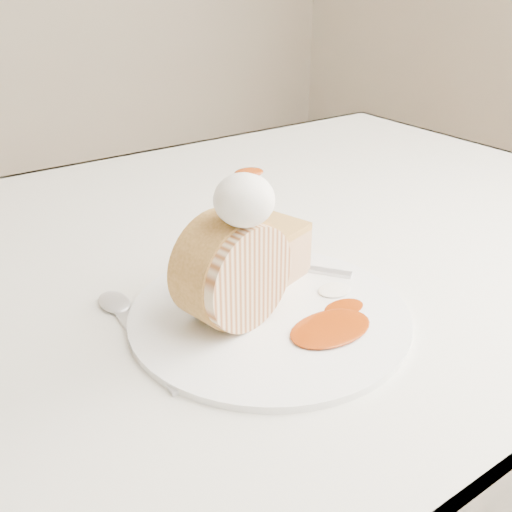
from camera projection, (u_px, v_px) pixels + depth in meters
table at (221, 301)px, 0.80m from camera, size 1.40×0.90×0.75m
plate at (269, 314)px, 0.60m from camera, size 0.37×0.37×0.01m
roulade_slice at (233, 271)px, 0.56m from camera, size 0.12×0.08×0.11m
cake_chunk at (274, 254)px, 0.66m from camera, size 0.08×0.08×0.05m
whipped_cream at (244, 200)px, 0.52m from camera, size 0.06×0.06×0.05m
caramel_drizzle at (249, 166)px, 0.52m from camera, size 0.03×0.02×0.01m
caramel_pool at (330, 328)px, 0.57m from camera, size 0.11×0.08×0.00m
fork at (299, 267)px, 0.68m from camera, size 0.12×0.15×0.00m
spoon at (148, 349)px, 0.55m from camera, size 0.04×0.18×0.00m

